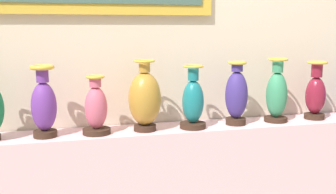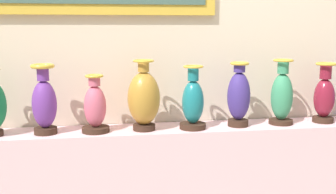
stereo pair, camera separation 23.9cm
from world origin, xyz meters
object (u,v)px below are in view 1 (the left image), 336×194
vase_indigo (236,95)px  vase_jade (277,94)px  vase_burgundy (315,94)px  vase_violet (44,105)px  vase_teal (193,102)px  vase_rose (96,109)px  vase_ochre (145,99)px

vase_indigo → vase_jade: bearing=2.2°
vase_indigo → vase_burgundy: bearing=1.5°
vase_violet → vase_teal: 0.82m
vase_rose → vase_teal: vase_teal is taller
vase_jade → vase_violet: bearing=-179.4°
vase_rose → vase_indigo: bearing=0.8°
vase_ochre → vase_teal: size_ratio=1.10×
vase_rose → vase_jade: 1.10m
vase_ochre → vase_teal: 0.28m
vase_violet → vase_ochre: vase_ochre is taller
vase_burgundy → vase_rose: bearing=-178.9°
vase_violet → vase_rose: (0.27, -0.01, -0.04)m
vase_indigo → vase_burgundy: (0.55, 0.01, -0.02)m
vase_indigo → vase_jade: 0.27m
vase_ochre → vase_teal: bearing=-2.7°
vase_teal → vase_ochre: bearing=177.3°
vase_burgundy → vase_violet: bearing=-179.3°
vase_teal → vase_jade: vase_jade is taller
vase_ochre → vase_indigo: vase_ochre is taller
vase_ochre → vase_burgundy: 1.11m
vase_violet → vase_burgundy: (1.65, 0.02, -0.01)m
vase_ochre → vase_teal: vase_ochre is taller
vase_rose → vase_jade: bearing=1.2°
vase_violet → vase_teal: bearing=-1.1°
vase_teal → vase_violet: bearing=178.9°
vase_violet → vase_burgundy: vase_violet is taller
vase_indigo → vase_jade: size_ratio=0.97×
vase_ochre → vase_jade: (0.83, 0.02, -0.01)m
vase_teal → vase_jade: (0.55, 0.03, 0.02)m
vase_teal → vase_indigo: bearing=4.2°
vase_jade → vase_burgundy: 0.28m
vase_teal → vase_jade: bearing=3.2°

